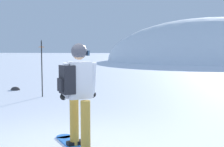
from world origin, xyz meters
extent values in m
ellipsoid|color=white|center=(7.69, 40.32, 0.00)|extent=(30.83, 27.75, 12.45)
cylinder|color=blue|center=(-0.38, 0.82, 0.01)|extent=(0.28, 0.28, 0.02)
cube|color=black|center=(-0.04, 0.40, 0.05)|extent=(0.28, 0.27, 0.06)
cylinder|color=#BC8E33|center=(-0.04, 0.40, 0.43)|extent=(0.15, 0.15, 0.82)
cylinder|color=#BC8E33|center=(0.27, 0.03, 0.43)|extent=(0.15, 0.15, 0.82)
cube|color=silver|center=(0.12, 0.22, 1.13)|extent=(0.42, 0.40, 0.58)
cylinder|color=silver|center=(-0.06, 0.07, 1.13)|extent=(0.19, 0.20, 0.57)
cylinder|color=silver|center=(0.29, 0.36, 1.13)|extent=(0.19, 0.20, 0.57)
sphere|color=black|center=(-0.10, 0.09, 0.88)|extent=(0.11, 0.11, 0.11)
sphere|color=black|center=(0.28, 0.41, 0.88)|extent=(0.11, 0.11, 0.11)
cube|color=#232328|center=(-0.04, 0.09, 1.15)|extent=(0.32, 0.33, 0.44)
cube|color=#232328|center=(-0.12, 0.03, 1.07)|extent=(0.17, 0.19, 0.20)
sphere|color=tan|center=(0.12, 0.22, 1.56)|extent=(0.21, 0.21, 0.21)
sphere|color=#4C4C56|center=(0.12, 0.22, 1.59)|extent=(0.25, 0.25, 0.25)
cube|color=navy|center=(0.22, 0.30, 1.56)|extent=(0.13, 0.15, 0.08)
cylinder|color=black|center=(-2.79, 5.11, 0.95)|extent=(0.04, 0.04, 1.89)
cylinder|color=orange|center=(-2.79, 5.11, 1.71)|extent=(0.20, 0.20, 0.02)
cone|color=black|center=(-2.79, 5.11, 1.93)|extent=(0.04, 0.04, 0.08)
ellipsoid|color=#383333|center=(-4.57, 6.45, 0.00)|extent=(0.38, 0.33, 0.27)
camera|label=1|loc=(1.51, -4.13, 1.61)|focal=46.42mm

